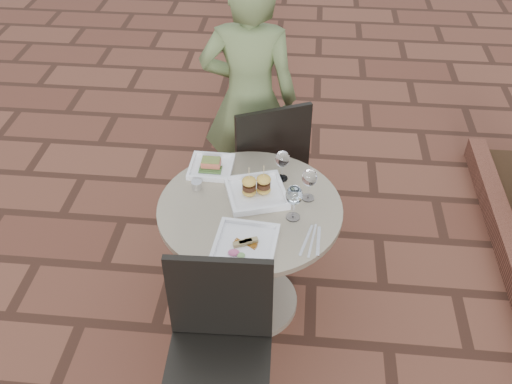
# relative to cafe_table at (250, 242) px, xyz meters

# --- Properties ---
(ground) EXTENTS (60.00, 60.00, 0.00)m
(ground) POSITION_rel_cafe_table_xyz_m (-0.08, -0.23, -0.48)
(ground) COLOR #573022
(ground) RESTS_ON ground
(cafe_table) EXTENTS (0.90, 0.90, 0.73)m
(cafe_table) POSITION_rel_cafe_table_xyz_m (0.00, 0.00, 0.00)
(cafe_table) COLOR gray
(cafe_table) RESTS_ON ground
(chair_far) EXTENTS (0.58, 0.58, 0.93)m
(chair_far) POSITION_rel_cafe_table_xyz_m (0.03, 0.66, 0.07)
(chair_far) COLOR black
(chair_far) RESTS_ON ground
(chair_near) EXTENTS (0.46, 0.46, 0.93)m
(chair_near) POSITION_rel_cafe_table_xyz_m (-0.06, -0.66, 0.07)
(chair_near) COLOR black
(chair_near) RESTS_ON ground
(diner) EXTENTS (0.59, 0.40, 1.59)m
(diner) POSITION_rel_cafe_table_xyz_m (-0.10, 0.87, 0.31)
(diner) COLOR #556638
(diner) RESTS_ON ground
(plate_salmon) EXTENTS (0.23, 0.23, 0.06)m
(plate_salmon) POSITION_rel_cafe_table_xyz_m (-0.23, 0.27, 0.26)
(plate_salmon) COLOR white
(plate_salmon) RESTS_ON cafe_table
(plate_sliders) EXTENTS (0.35, 0.35, 0.18)m
(plate_sliders) POSITION_rel_cafe_table_xyz_m (0.02, 0.08, 0.28)
(plate_sliders) COLOR white
(plate_sliders) RESTS_ON cafe_table
(plate_tuna) EXTENTS (0.30, 0.30, 0.03)m
(plate_tuna) POSITION_rel_cafe_table_xyz_m (0.01, -0.27, 0.26)
(plate_tuna) COLOR white
(plate_tuna) RESTS_ON cafe_table
(wine_glass_right) EXTENTS (0.08, 0.08, 0.19)m
(wine_glass_right) POSITION_rel_cafe_table_xyz_m (0.21, -0.06, 0.38)
(wine_glass_right) COLOR white
(wine_glass_right) RESTS_ON cafe_table
(wine_glass_mid) EXTENTS (0.07, 0.07, 0.17)m
(wine_glass_mid) POSITION_rel_cafe_table_xyz_m (0.14, 0.23, 0.37)
(wine_glass_mid) COLOR white
(wine_glass_mid) RESTS_ON cafe_table
(wine_glass_far) EXTENTS (0.08, 0.08, 0.18)m
(wine_glass_far) POSITION_rel_cafe_table_xyz_m (0.28, 0.08, 0.37)
(wine_glass_far) COLOR white
(wine_glass_far) RESTS_ON cafe_table
(steel_ramekin) EXTENTS (0.07, 0.07, 0.04)m
(steel_ramekin) POSITION_rel_cafe_table_xyz_m (-0.28, 0.11, 0.27)
(steel_ramekin) COLOR silver
(steel_ramekin) RESTS_ON cafe_table
(cutlery_set) EXTENTS (0.12, 0.23, 0.00)m
(cutlery_set) POSITION_rel_cafe_table_xyz_m (0.31, -0.21, 0.25)
(cutlery_set) COLOR silver
(cutlery_set) RESTS_ON cafe_table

